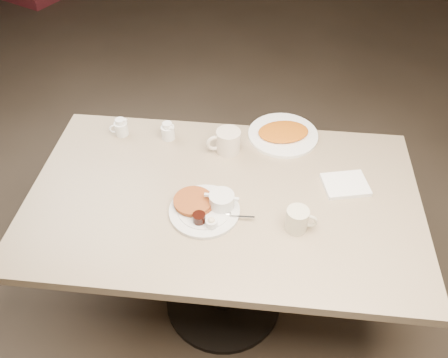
# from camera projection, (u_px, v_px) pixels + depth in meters

# --- Properties ---
(room) EXTENTS (7.04, 8.04, 2.84)m
(room) POSITION_uv_depth(u_px,v_px,m) (223.00, 38.00, 1.32)
(room) COLOR #4C3F33
(room) RESTS_ON ground
(diner_table) EXTENTS (1.50, 0.90, 0.75)m
(diner_table) POSITION_uv_depth(u_px,v_px,m) (223.00, 224.00, 1.89)
(diner_table) COLOR tan
(diner_table) RESTS_ON ground
(main_plate) EXTENTS (0.33, 0.28, 0.07)m
(main_plate) POSITION_uv_depth(u_px,v_px,m) (206.00, 207.00, 1.70)
(main_plate) COLOR silver
(main_plate) RESTS_ON diner_table
(coffee_mug_near) EXTENTS (0.12, 0.09, 0.09)m
(coffee_mug_near) POSITION_uv_depth(u_px,v_px,m) (298.00, 219.00, 1.63)
(coffee_mug_near) COLOR beige
(coffee_mug_near) RESTS_ON diner_table
(napkin) EXTENTS (0.20, 0.17, 0.02)m
(napkin) POSITION_uv_depth(u_px,v_px,m) (345.00, 185.00, 1.80)
(napkin) COLOR white
(napkin) RESTS_ON diner_table
(coffee_mug_far) EXTENTS (0.16, 0.13, 0.10)m
(coffee_mug_far) POSITION_uv_depth(u_px,v_px,m) (227.00, 141.00, 1.93)
(coffee_mug_far) COLOR silver
(coffee_mug_far) RESTS_ON diner_table
(creamer_left) EXTENTS (0.08, 0.06, 0.08)m
(creamer_left) POSITION_uv_depth(u_px,v_px,m) (121.00, 128.00, 2.02)
(creamer_left) COLOR white
(creamer_left) RESTS_ON diner_table
(creamer_right) EXTENTS (0.08, 0.08, 0.08)m
(creamer_right) POSITION_uv_depth(u_px,v_px,m) (168.00, 131.00, 2.00)
(creamer_right) COLOR white
(creamer_right) RESTS_ON diner_table
(hash_plate) EXTENTS (0.38, 0.38, 0.04)m
(hash_plate) POSITION_uv_depth(u_px,v_px,m) (283.00, 134.00, 2.03)
(hash_plate) COLOR white
(hash_plate) RESTS_ON diner_table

